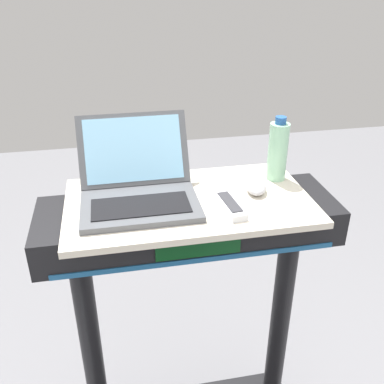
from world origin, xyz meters
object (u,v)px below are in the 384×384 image
object	(u,v)px
laptop	(138,186)
tv_remote	(230,205)
computer_mouse	(256,187)
water_bottle	(278,151)

from	to	relation	value
laptop	tv_remote	size ratio (longest dim) A/B	2.04
laptop	tv_remote	world-z (taller)	laptop
laptop	computer_mouse	world-z (taller)	laptop
laptop	computer_mouse	distance (m)	0.36
water_bottle	laptop	bearing A→B (deg)	-172.13
laptop	computer_mouse	size ratio (longest dim) A/B	3.34
laptop	water_bottle	distance (m)	0.45
laptop	tv_remote	bearing A→B (deg)	-20.26
computer_mouse	tv_remote	distance (m)	0.14
laptop	computer_mouse	bearing A→B (deg)	-1.10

